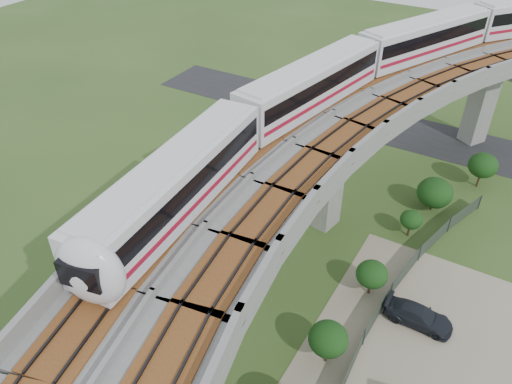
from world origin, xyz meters
TOP-DOWN VIEW (x-y plane):
  - ground at (0.00, 0.00)m, footprint 160.00×160.00m
  - asphalt_road at (0.00, 30.00)m, footprint 60.00×8.00m
  - viaduct at (3.84, 0.00)m, footprint 19.58×73.98m
  - metro_train at (2.78, 16.85)m, footprint 21.16×58.77m
  - fence at (9.75, 0.00)m, footprint 3.87×38.73m
  - tree_0 at (11.43, 22.93)m, footprint 2.72×2.72m
  - tree_1 at (8.57, 16.99)m, footprint 3.13×3.13m
  - tree_2 at (7.82, 12.46)m, footprint 1.85×1.85m
  - tree_3 at (7.22, 4.58)m, footprint 2.32×2.32m
  - tree_4 at (6.85, -2.42)m, footprint 2.52×2.52m
  - car_dark at (11.09, 3.64)m, footprint 4.68×1.90m

SIDE VIEW (x-z plane):
  - ground at x=0.00m, z-range 0.00..0.00m
  - asphalt_road at x=0.00m, z-range 0.00..0.03m
  - car_dark at x=11.09m, z-range 0.04..1.40m
  - fence at x=9.75m, z-range 0.00..1.50m
  - tree_2 at x=7.82m, z-range 0.46..2.98m
  - tree_1 at x=8.57m, z-range 0.29..3.53m
  - tree_3 at x=7.22m, z-range 0.47..3.40m
  - tree_4 at x=6.85m, z-range 0.58..3.90m
  - tree_0 at x=11.43m, z-range 0.62..4.17m
  - viaduct at x=3.84m, z-range 3.35..14.75m
  - metro_train at x=2.78m, z-range 10.49..14.13m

